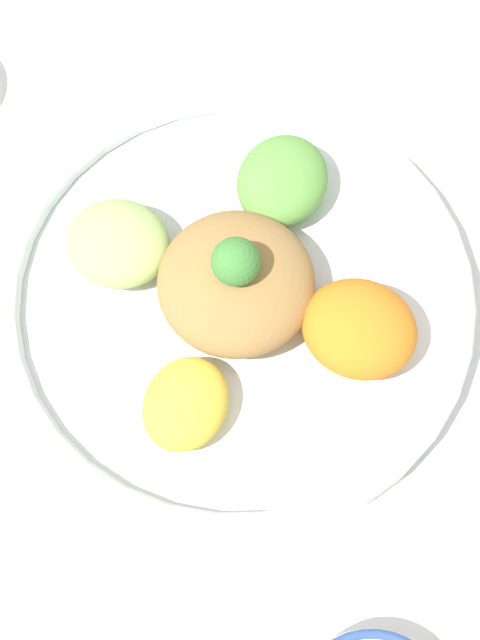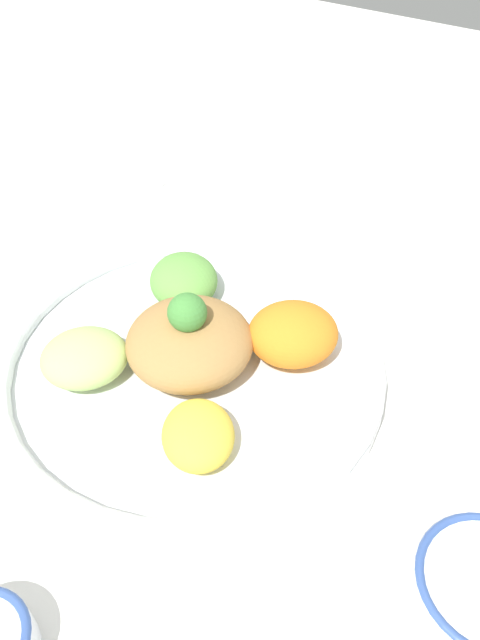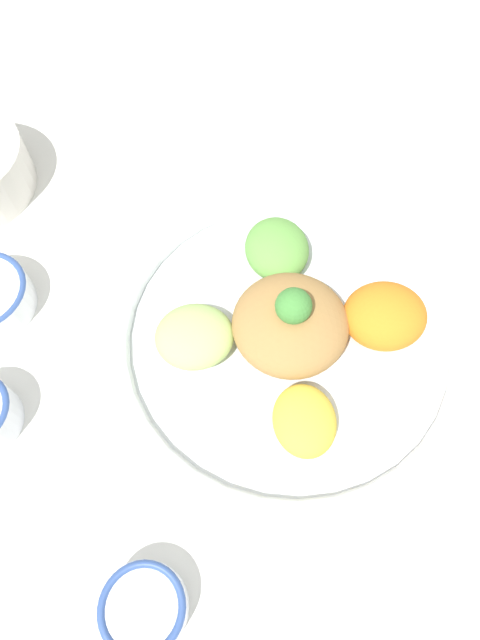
# 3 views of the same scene
# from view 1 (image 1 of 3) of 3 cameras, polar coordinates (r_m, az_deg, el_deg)

# --- Properties ---
(ground_plane) EXTENTS (2.40, 2.40, 0.00)m
(ground_plane) POSITION_cam_1_polar(r_m,az_deg,el_deg) (0.80, 0.48, 2.77)
(ground_plane) COLOR white
(salad_platter) EXTENTS (0.41, 0.41, 0.11)m
(salad_platter) POSITION_cam_1_polar(r_m,az_deg,el_deg) (0.77, -0.07, 1.71)
(salad_platter) COLOR white
(salad_platter) RESTS_ON ground_plane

